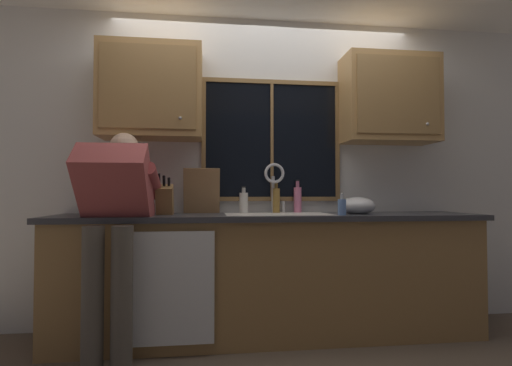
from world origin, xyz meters
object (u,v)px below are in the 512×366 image
cutting_board (202,191)px  soap_dispenser (342,207)px  person_standing (115,214)px  bottle_green_glass (244,202)px  bottle_tall_clear (276,200)px  bottle_amber_small (298,199)px  mixing_bowl (357,206)px  knife_block (165,200)px

cutting_board → soap_dispenser: 1.10m
person_standing → bottle_green_glass: person_standing is taller
cutting_board → soap_dispenser: size_ratio=2.25×
bottle_tall_clear → bottle_amber_small: bearing=13.2°
mixing_bowl → cutting_board: bearing=168.3°
mixing_bowl → bottle_green_glass: bearing=166.5°
bottle_amber_small → soap_dispenser: bearing=-62.6°
person_standing → knife_block: bearing=46.2°
mixing_bowl → soap_dispenser: soap_dispenser is taller
person_standing → bottle_green_glass: bearing=27.7°
mixing_bowl → soap_dispenser: size_ratio=1.69×
knife_block → soap_dispenser: (1.28, -0.21, -0.05)m
bottle_green_glass → soap_dispenser: bearing=-28.6°
knife_block → soap_dispenser: 1.30m
bottle_tall_clear → bottle_amber_small: (0.19, 0.04, 0.00)m
person_standing → bottle_tall_clear: person_standing is taller
knife_block → cutting_board: size_ratio=0.88×
mixing_bowl → bottle_tall_clear: bearing=159.1°
bottle_green_glass → bottle_amber_small: (0.45, 0.06, 0.02)m
person_standing → bottle_tall_clear: size_ratio=5.80×
bottle_amber_small → person_standing: bearing=-158.5°
person_standing → mixing_bowl: 1.77m
cutting_board → soap_dispenser: bearing=-22.1°
person_standing → cutting_board: (0.55, 0.50, 0.15)m
mixing_bowl → bottle_amber_small: (-0.41, 0.27, 0.05)m
knife_block → mixing_bowl: bearing=-1.6°
knife_block → bottle_amber_small: 1.08m
person_standing → bottle_green_glass: (0.89, 0.46, 0.06)m
bottle_green_glass → bottle_amber_small: bottle_amber_small is taller
mixing_bowl → knife_block: bearing=178.4°
cutting_board → bottle_tall_clear: size_ratio=1.40×
bottle_tall_clear → bottle_amber_small: bottle_amber_small is taller
knife_block → bottle_tall_clear: knife_block is taller
soap_dispenser → knife_block: bearing=170.9°
person_standing → bottle_tall_clear: (1.15, 0.48, 0.08)m
bottle_amber_small → bottle_tall_clear: bearing=-166.8°
bottle_tall_clear → knife_block: bearing=-167.9°
soap_dispenser → bottle_green_glass: bottle_green_glass is taller
knife_block → mixing_bowl: knife_block is taller
bottle_tall_clear → cutting_board: bearing=178.1°
knife_block → bottle_amber_small: size_ratio=1.18×
soap_dispenser → bottle_tall_clear: (-0.41, 0.39, 0.05)m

